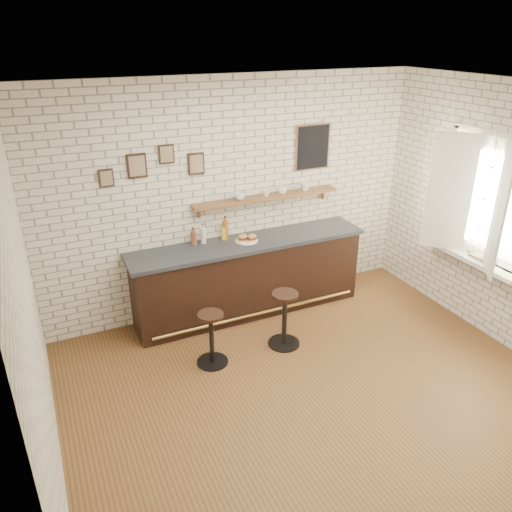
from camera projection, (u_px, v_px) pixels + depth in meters
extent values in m
plane|color=brown|center=(310.00, 386.00, 5.31)|extent=(5.00, 5.00, 0.00)
cube|color=black|center=(249.00, 278.00, 6.53)|extent=(3.00, 0.58, 0.96)
cube|color=#2D333A|center=(249.00, 243.00, 6.32)|extent=(3.10, 0.62, 0.05)
cylinder|color=olive|center=(259.00, 313.00, 6.42)|extent=(2.79, 0.04, 0.04)
cylinder|color=white|center=(247.00, 241.00, 6.31)|extent=(0.28, 0.28, 0.01)
cylinder|color=#E0BB4F|center=(250.00, 239.00, 6.35)|extent=(0.05, 0.05, 0.00)
cylinder|color=#E0BB4F|center=(249.00, 240.00, 6.31)|extent=(0.05, 0.05, 0.00)
cylinder|color=#E0BB4F|center=(237.00, 240.00, 6.32)|extent=(0.06, 0.06, 0.00)
cylinder|color=#E0BB4F|center=(248.00, 239.00, 6.35)|extent=(0.06, 0.06, 0.00)
cylinder|color=#E0BB4F|center=(240.00, 243.00, 6.23)|extent=(0.06, 0.06, 0.00)
cylinder|color=#E0BB4F|center=(251.00, 239.00, 6.33)|extent=(0.04, 0.04, 0.00)
cylinder|color=#E0BB4F|center=(247.00, 242.00, 6.25)|extent=(0.05, 0.05, 0.00)
cylinder|color=#E0BB4F|center=(241.00, 243.00, 6.21)|extent=(0.04, 0.04, 0.00)
cylinder|color=#E0BB4F|center=(236.00, 242.00, 6.26)|extent=(0.05, 0.05, 0.00)
cylinder|color=#E0BB4F|center=(251.00, 241.00, 6.28)|extent=(0.06, 0.06, 0.00)
cylinder|color=brown|center=(194.00, 238.00, 6.17)|extent=(0.07, 0.07, 0.18)
cylinder|color=brown|center=(193.00, 230.00, 6.13)|extent=(0.02, 0.02, 0.04)
cylinder|color=black|center=(193.00, 228.00, 6.12)|extent=(0.03, 0.03, 0.01)
cylinder|color=beige|center=(203.00, 236.00, 6.22)|extent=(0.07, 0.07, 0.20)
cylinder|color=beige|center=(203.00, 226.00, 6.16)|extent=(0.02, 0.02, 0.04)
cylinder|color=black|center=(203.00, 224.00, 6.15)|extent=(0.03, 0.03, 0.01)
cylinder|color=#985918|center=(226.00, 230.00, 6.32)|extent=(0.08, 0.08, 0.25)
cylinder|color=#985918|center=(225.00, 219.00, 6.26)|extent=(0.03, 0.03, 0.06)
cylinder|color=black|center=(225.00, 217.00, 6.24)|extent=(0.03, 0.03, 0.01)
cylinder|color=yellow|center=(224.00, 233.00, 6.33)|extent=(0.07, 0.07, 0.17)
cylinder|color=yellow|center=(224.00, 226.00, 6.29)|extent=(0.03, 0.03, 0.03)
cylinder|color=maroon|center=(224.00, 224.00, 6.28)|extent=(0.03, 0.03, 0.01)
cylinder|color=black|center=(213.00, 362.00, 5.68)|extent=(0.36, 0.36, 0.02)
cylinder|color=black|center=(212.00, 339.00, 5.55)|extent=(0.05, 0.05, 0.59)
cylinder|color=black|center=(210.00, 315.00, 5.42)|extent=(0.37, 0.37, 0.04)
cylinder|color=black|center=(284.00, 343.00, 6.01)|extent=(0.39, 0.39, 0.02)
cylinder|color=black|center=(284.00, 320.00, 5.88)|extent=(0.06, 0.06, 0.64)
cylinder|color=black|center=(285.00, 295.00, 5.73)|extent=(0.31, 0.31, 0.04)
cube|color=brown|center=(267.00, 198.00, 6.41)|extent=(2.00, 0.18, 0.04)
cube|color=brown|center=(199.00, 212.00, 6.16)|extent=(0.03, 0.04, 0.16)
cube|color=brown|center=(323.00, 193.00, 6.85)|extent=(0.03, 0.04, 0.16)
imported|color=white|center=(240.00, 196.00, 6.24)|extent=(0.14, 0.14, 0.10)
imported|color=white|center=(266.00, 193.00, 6.38)|extent=(0.13, 0.13, 0.09)
imported|color=white|center=(282.00, 190.00, 6.47)|extent=(0.16, 0.16, 0.09)
imported|color=white|center=(305.00, 187.00, 6.60)|extent=(0.12, 0.12, 0.10)
cube|color=black|center=(137.00, 166.00, 5.63)|extent=(0.22, 0.02, 0.28)
cube|color=black|center=(166.00, 154.00, 5.72)|extent=(0.18, 0.02, 0.22)
cube|color=black|center=(196.00, 164.00, 5.92)|extent=(0.20, 0.02, 0.26)
cube|color=black|center=(106.00, 178.00, 5.54)|extent=(0.16, 0.02, 0.20)
cube|color=black|center=(313.00, 147.00, 6.51)|extent=(0.46, 0.02, 0.56)
cube|color=white|center=(470.00, 258.00, 6.10)|extent=(0.20, 1.35, 0.06)
cube|color=white|center=(499.00, 134.00, 5.50)|extent=(0.05, 1.30, 0.06)
cube|color=white|center=(474.00, 257.00, 6.13)|extent=(0.05, 1.30, 0.06)
cube|color=white|center=(448.00, 186.00, 6.31)|extent=(0.05, 0.06, 1.50)
cube|color=white|center=(498.00, 209.00, 5.51)|extent=(0.40, 0.46, 1.46)
cube|color=white|center=(457.00, 194.00, 6.00)|extent=(0.40, 0.46, 1.46)
imported|color=tan|center=(474.00, 258.00, 6.02)|extent=(0.15, 0.20, 0.02)
imported|color=tan|center=(475.00, 257.00, 6.00)|extent=(0.17, 0.23, 0.02)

